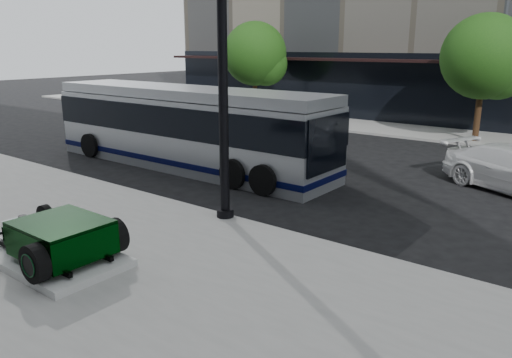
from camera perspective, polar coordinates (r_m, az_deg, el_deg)
The scene contains 7 objects.
ground at distance 14.03m, azimuth 5.95°, elevation -3.35°, with size 120.00×120.00×0.00m, color black.
sidewalk_far at distance 26.65m, azimuth 22.18°, elevation 4.53°, with size 70.00×4.00×0.12m, color gray.
street_trees at distance 25.12m, azimuth 24.98°, elevation 12.22°, with size 29.80×3.80×5.70m.
display_plinth at distance 11.27m, azimuth -22.49°, elevation -8.11°, with size 3.40×1.80×0.15m, color silver.
hot_rod at distance 10.82m, azimuth -21.87°, elevation -6.15°, with size 3.22×2.00×0.81m.
lamppost at distance 12.25m, azimuth -3.82°, elevation 12.12°, with size 0.44×0.44×7.94m.
transit_bus at distance 18.76m, azimuth -8.00°, elevation 5.93°, with size 12.12×2.88×2.92m.
Camera 1 is at (6.97, -11.36, 4.40)m, focal length 35.00 mm.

